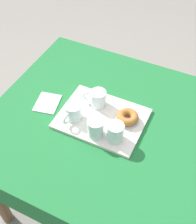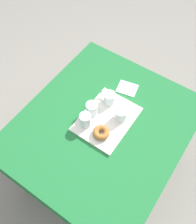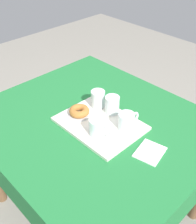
# 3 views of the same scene
# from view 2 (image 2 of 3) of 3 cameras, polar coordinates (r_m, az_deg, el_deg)

# --- Properties ---
(ground_plane) EXTENTS (6.00, 6.00, 0.00)m
(ground_plane) POSITION_cam_2_polar(r_m,az_deg,el_deg) (2.36, 0.79, -11.91)
(ground_plane) COLOR gray
(dining_table) EXTENTS (1.17, 1.02, 0.75)m
(dining_table) POSITION_cam_2_polar(r_m,az_deg,el_deg) (1.77, 1.04, -4.46)
(dining_table) COLOR #1E6B33
(dining_table) RESTS_ON ground
(serving_tray) EXTENTS (0.41, 0.31, 0.02)m
(serving_tray) POSITION_cam_2_polar(r_m,az_deg,el_deg) (1.70, 1.92, -1.55)
(serving_tray) COLOR silver
(serving_tray) RESTS_ON dining_table
(tea_mug_left) EXTENTS (0.08, 0.12, 0.08)m
(tea_mug_left) POSITION_cam_2_polar(r_m,az_deg,el_deg) (1.73, 2.48, 3.04)
(tea_mug_left) COLOR silver
(tea_mug_left) RESTS_ON serving_tray
(tea_mug_right) EXTENTS (0.12, 0.08, 0.08)m
(tea_mug_right) POSITION_cam_2_polar(r_m,az_deg,el_deg) (1.66, 5.04, -0.54)
(tea_mug_right) COLOR silver
(tea_mug_right) RESTS_ON serving_tray
(water_glass_near) EXTENTS (0.08, 0.08, 0.09)m
(water_glass_near) POSITION_cam_2_polar(r_m,az_deg,el_deg) (1.68, -1.37, 0.62)
(water_glass_near) COLOR silver
(water_glass_near) RESTS_ON serving_tray
(water_glass_far) EXTENTS (0.08, 0.08, 0.09)m
(water_glass_far) POSITION_cam_2_polar(r_m,az_deg,el_deg) (1.63, -2.74, -1.82)
(water_glass_far) COLOR silver
(water_glass_far) RESTS_ON serving_tray
(donut_plate_left) EXTENTS (0.11, 0.11, 0.01)m
(donut_plate_left) POSITION_cam_2_polar(r_m,az_deg,el_deg) (1.63, 0.68, -4.88)
(donut_plate_left) COLOR silver
(donut_plate_left) RESTS_ON serving_tray
(sugar_donut_left) EXTENTS (0.10, 0.10, 0.04)m
(sugar_donut_left) POSITION_cam_2_polar(r_m,az_deg,el_deg) (1.61, 0.69, -4.51)
(sugar_donut_left) COLOR #A3662D
(sugar_donut_left) RESTS_ON donut_plate_left
(paper_napkin) EXTENTS (0.14, 0.16, 0.01)m
(paper_napkin) POSITION_cam_2_polar(r_m,az_deg,el_deg) (1.86, 6.41, 5.15)
(paper_napkin) COLOR white
(paper_napkin) RESTS_ON dining_table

